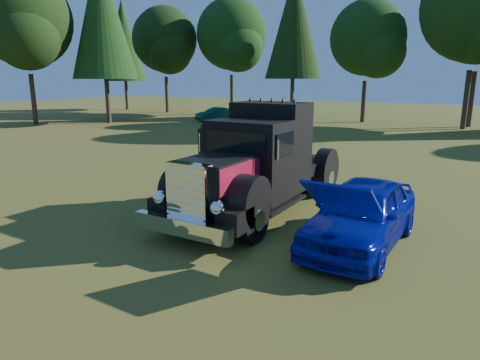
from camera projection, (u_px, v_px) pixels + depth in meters
name	position (u px, v px, depth m)	size (l,w,h in m)	color
ground	(185.00, 243.00, 9.75)	(120.00, 120.00, 0.00)	#3A5418
treeline	(391.00, 22.00, 31.78)	(72.10, 24.04, 13.84)	#2D2116
diamond_t_truck	(256.00, 167.00, 11.79)	(3.36, 7.16, 3.00)	black
hotrod_coupe	(361.00, 213.00, 9.49)	(1.86, 4.40, 1.89)	#070E9B
spectator_near	(217.00, 175.00, 12.68)	(0.64, 0.42, 1.76)	#1A213D
spectator_far	(224.00, 168.00, 13.37)	(0.90, 0.70, 1.85)	#1D1D44
distant_teal_car	(216.00, 114.00, 36.96)	(1.24, 3.57, 1.18)	#0A3141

